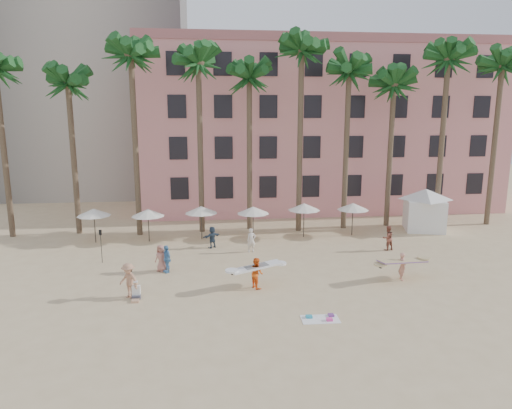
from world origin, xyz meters
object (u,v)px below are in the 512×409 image
at_px(carrier_white, 256,272).
at_px(carrier_yellow, 402,264).
at_px(pink_hotel, 316,129).
at_px(cabana, 425,206).

bearing_deg(carrier_white, carrier_yellow, 2.28).
height_order(pink_hotel, cabana, pink_hotel).
relative_size(pink_hotel, cabana, 6.34).
relative_size(carrier_yellow, carrier_white, 1.07).
bearing_deg(pink_hotel, carrier_white, -110.30).
height_order(carrier_yellow, carrier_white, carrier_white).
xyz_separation_m(pink_hotel, cabana, (6.48, -12.39, -5.93)).
bearing_deg(carrier_white, cabana, 36.77).
bearing_deg(carrier_white, pink_hotel, 69.70).
height_order(cabana, carrier_white, cabana).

